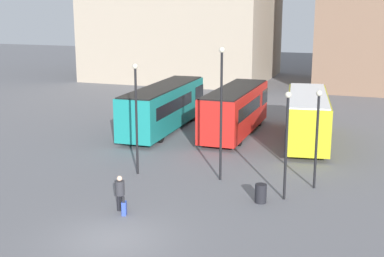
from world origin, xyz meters
name	(u,v)px	position (x,y,z in m)	size (l,w,h in m)	color
ground_plane	(112,239)	(0.00, 0.00, 0.00)	(160.00, 160.00, 0.00)	slate
bus_0	(164,106)	(-4.92, 17.26, 1.69)	(2.68, 10.91, 3.10)	#19847F
bus_1	(235,109)	(0.07, 17.70, 1.69)	(2.47, 9.40, 3.13)	red
bus_2	(307,116)	(4.91, 17.21, 1.66)	(3.85, 9.87, 3.07)	gold
traveler	(120,190)	(-1.01, 2.67, 0.93)	(0.50, 0.50, 1.57)	black
suitcase	(124,208)	(-0.64, 2.31, 0.30)	(0.26, 0.36, 0.85)	#334CB2
lamp_post_0	(287,136)	(5.37, 6.37, 2.95)	(0.28, 0.28, 4.93)	black
lamp_post_1	(221,105)	(1.87, 8.04, 3.84)	(0.28, 0.28, 6.63)	black
lamp_post_2	(136,110)	(-2.46, 7.55, 3.37)	(0.28, 0.28, 5.74)	black
lamp_post_3	(317,130)	(6.47, 8.34, 2.85)	(0.28, 0.28, 4.75)	black
trash_bin	(261,193)	(4.45, 5.61, 0.42)	(0.52, 0.52, 0.85)	black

